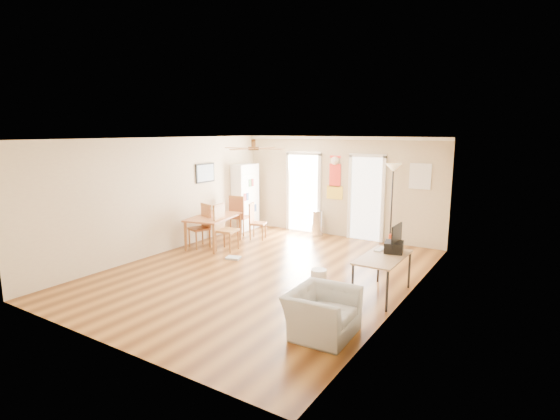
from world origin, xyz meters
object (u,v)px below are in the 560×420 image
Objects in this scene: dining_chair_right_b at (227,228)px; dining_chair_right_a at (258,221)px; computer_desk at (382,276)px; armchair at (322,313)px; dining_chair_near at (199,226)px; printer at (394,247)px; wastebasket_a at (319,278)px; trash_can at (318,223)px; dining_table at (214,231)px; dining_chair_far at (240,215)px; torchiere_lamp at (392,206)px; bookshelf at (245,197)px; wastebasket_b at (351,299)px.

dining_chair_right_a is at bearing -8.27° from dining_chair_right_b.
armchair is at bearing -97.27° from computer_desk.
dining_chair_right_b is 1.05× the size of dining_chair_near.
printer is 1.10× the size of wastebasket_a.
computer_desk is (2.86, -3.18, 0.01)m from trash_can.
dining_table is 4.66m from printer.
dining_table is 0.39m from dining_chair_near.
computer_desk is 1.80m from armchair.
trash_can is at bearing 26.06° from armchair.
computer_desk is at bearing 144.65° from dining_chair_far.
dining_table is at bearing 133.39° from dining_chair_right_a.
dining_table is at bearing -126.88° from trash_can.
printer is at bearing 25.39° from wastebasket_a.
dining_chair_far is 2.08m from trash_can.
dining_chair_near is at bearing 163.23° from printer.
torchiere_lamp is at bearing 51.47° from dining_chair_near.
wastebasket_a is at bearing -147.24° from dining_chair_right_a.
dining_chair_right_a reaches higher than printer.
dining_chair_right_a is 1.38× the size of trash_can.
armchair is at bearing -154.91° from dining_chair_right_a.
bookshelf is 6.57× the size of wastebasket_b.
bookshelf is 1.93m from dining_table.
dining_chair_near is (-0.74, -0.13, -0.02)m from dining_chair_right_b.
torchiere_lamp is 3.43m from wastebasket_a.
dining_chair_right_b is (0.00, -1.25, 0.07)m from dining_chair_right_a.
dining_chair_far reaches higher than dining_table.
dining_chair_right_b is 3.90m from torchiere_lamp.
dining_chair_right_b is at bearing 106.34° from dining_chair_far.
wastebasket_b is at bearing -0.61° from armchair.
computer_desk is at bearing -38.76° from bookshelf.
printer is (4.76, -1.89, 0.25)m from dining_chair_far.
dining_chair_near reaches higher than wastebasket_a.
computer_desk is at bearing -136.43° from dining_chair_right_a.
dining_chair_right_b is 1.61m from dining_chair_far.
dining_chair_right_b is at bearing 157.96° from wastebasket_b.
dining_chair_right_a is 3.31× the size of wastebasket_b.
torchiere_lamp is 6.11× the size of wastebasket_a.
dining_chair_right_a is 5.35m from armchair.
dining_chair_far is (-0.71, 0.19, 0.07)m from dining_chair_right_a.
dining_chair_right_a is at bearing 80.88° from dining_chair_near.
dining_chair_right_a reaches higher than trash_can.
torchiere_lamp is at bearing 30.31° from dining_table.
dining_table is at bearing 55.55° from armchair.
computer_desk is (4.92, -2.77, -0.57)m from bookshelf.
trash_can is (1.85, 2.53, -0.18)m from dining_chair_near.
dining_chair_right_b reaches higher than wastebasket_b.
trash_can reaches higher than armchair.
armchair is (0.02, -1.06, 0.17)m from wastebasket_b.
dining_chair_far is 0.82× the size of computer_desk.
dining_chair_right_b is 4.08m from printer.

